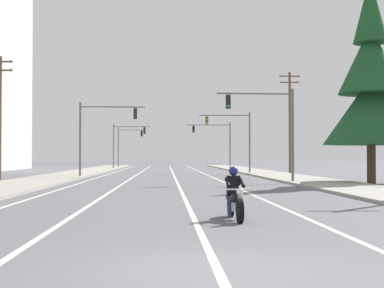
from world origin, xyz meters
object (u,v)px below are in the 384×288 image
(utility_pole_right_far, at_px, (290,119))
(utility_pole_left_near, at_px, (0,114))
(traffic_signal_near_left, at_px, (99,128))
(traffic_signal_near_right, at_px, (271,120))
(traffic_signal_far_left, at_px, (126,141))
(conifer_tree_right_verge_near, at_px, (371,88))
(traffic_signal_far_right, at_px, (217,138))
(traffic_signal_mid_right, at_px, (235,133))
(traffic_signal_mid_left, at_px, (124,139))
(motorcycle_with_rider, at_px, (235,198))

(utility_pole_right_far, bearing_deg, utility_pole_left_near, -149.34)
(traffic_signal_near_left, bearing_deg, traffic_signal_near_right, -39.51)
(traffic_signal_far_left, xyz_separation_m, conifer_tree_right_verge_near, (19.26, -51.56, 2.09))
(traffic_signal_far_left, bearing_deg, utility_pole_right_far, -57.28)
(traffic_signal_far_right, bearing_deg, traffic_signal_far_left, 131.69)
(traffic_signal_mid_right, relative_size, utility_pole_left_near, 0.67)
(traffic_signal_near_right, height_order, traffic_signal_near_left, same)
(traffic_signal_mid_right, height_order, traffic_signal_mid_left, same)
(utility_pole_right_far, bearing_deg, traffic_signal_far_right, 112.06)
(traffic_signal_mid_right, distance_m, traffic_signal_far_left, 33.91)
(utility_pole_right_far, bearing_deg, conifer_tree_right_verge_near, -89.27)
(traffic_signal_near_left, relative_size, conifer_tree_right_verge_near, 0.46)
(traffic_signal_near_right, bearing_deg, conifer_tree_right_verge_near, -9.38)
(utility_pole_right_far, xyz_separation_m, conifer_tree_right_verge_near, (0.28, -22.01, 0.54))
(conifer_tree_right_verge_near, bearing_deg, traffic_signal_far_left, 110.49)
(traffic_signal_mid_right, relative_size, traffic_signal_far_left, 1.00)
(traffic_signal_mid_left, height_order, traffic_signal_far_left, same)
(motorcycle_with_rider, height_order, traffic_signal_mid_right, traffic_signal_mid_right)
(traffic_signal_near_left, xyz_separation_m, traffic_signal_far_left, (-0.61, 40.33, -0.07))
(traffic_signal_mid_left, relative_size, traffic_signal_far_left, 1.00)
(traffic_signal_mid_left, xyz_separation_m, conifer_tree_right_verge_near, (18.86, -41.85, 2.04))
(motorcycle_with_rider, bearing_deg, traffic_signal_mid_left, 97.00)
(motorcycle_with_rider, relative_size, traffic_signal_mid_left, 0.35)
(traffic_signal_far_right, bearing_deg, traffic_signal_near_right, -89.83)
(motorcycle_with_rider, xyz_separation_m, traffic_signal_mid_left, (-7.57, 61.63, 3.53))
(traffic_signal_near_right, distance_m, traffic_signal_far_left, 52.15)
(traffic_signal_mid_right, bearing_deg, utility_pole_left_near, -145.60)
(utility_pole_left_near, bearing_deg, traffic_signal_far_right, 57.55)
(traffic_signal_near_right, xyz_separation_m, traffic_signal_mid_left, (-12.56, 40.81, -0.00))
(traffic_signal_near_right, bearing_deg, utility_pole_left_near, 162.71)
(traffic_signal_far_left, relative_size, utility_pole_right_far, 0.59)
(traffic_signal_mid_left, distance_m, traffic_signal_far_left, 9.71)
(traffic_signal_mid_left, bearing_deg, traffic_signal_mid_right, -59.68)
(conifer_tree_right_verge_near, bearing_deg, motorcycle_with_rider, -119.72)
(traffic_signal_far_left, xyz_separation_m, utility_pole_right_far, (18.98, -29.55, 1.55))
(traffic_signal_near_right, height_order, utility_pole_left_near, utility_pole_left_near)
(traffic_signal_far_right, height_order, conifer_tree_right_verge_near, conifer_tree_right_verge_near)
(motorcycle_with_rider, bearing_deg, utility_pole_left_near, 117.99)
(traffic_signal_near_left, bearing_deg, traffic_signal_mid_right, 36.01)
(traffic_signal_mid_left, xyz_separation_m, utility_pole_right_far, (18.58, -19.84, 1.50))
(traffic_signal_far_left, distance_m, utility_pole_right_far, 35.15)
(utility_pole_right_far, relative_size, conifer_tree_right_verge_near, 0.78)
(motorcycle_with_rider, height_order, traffic_signal_far_left, traffic_signal_far_left)
(traffic_signal_far_right, bearing_deg, utility_pole_left_near, -122.45)
(conifer_tree_right_verge_near, bearing_deg, traffic_signal_far_right, 99.80)
(utility_pole_right_far, bearing_deg, traffic_signal_near_right, -106.02)
(traffic_signal_mid_right, relative_size, conifer_tree_right_verge_near, 0.46)
(traffic_signal_far_left, height_order, utility_pole_left_near, utility_pole_left_near)
(traffic_signal_near_right, relative_size, traffic_signal_far_right, 1.00)
(utility_pole_left_near, relative_size, conifer_tree_right_verge_near, 0.69)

